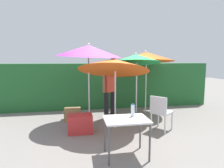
{
  "coord_description": "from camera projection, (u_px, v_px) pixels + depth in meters",
  "views": [
    {
      "loc": [
        -0.94,
        -4.97,
        1.78
      ],
      "look_at": [
        0.0,
        0.3,
        1.1
      ],
      "focal_mm": 30.83,
      "sensor_mm": 36.0,
      "label": 1
    }
  ],
  "objects": [
    {
      "name": "umbrella_yellow",
      "position": [
        114.0,
        65.0,
        4.88
      ],
      "size": [
        1.86,
        1.83,
        2.09
      ],
      "color": "silver",
      "rests_on": "ground_plane"
    },
    {
      "name": "ground_plane",
      "position": [
        114.0,
        125.0,
        5.25
      ],
      "size": [
        24.0,
        24.0,
        0.0
      ],
      "primitive_type": "plane",
      "color": "gray"
    },
    {
      "name": "person_vendor",
      "position": [
        109.0,
        88.0,
        5.8
      ],
      "size": [
        0.49,
        0.4,
        1.88
      ],
      "color": "black",
      "rests_on": "ground_plane"
    },
    {
      "name": "chair_plastic",
      "position": [
        161.0,
        111.0,
        4.79
      ],
      "size": [
        0.62,
        0.62,
        0.89
      ],
      "color": "silver",
      "rests_on": "ground_plane"
    },
    {
      "name": "hedge_row",
      "position": [
        103.0,
        85.0,
        7.22
      ],
      "size": [
        8.0,
        0.7,
        1.64
      ],
      "primitive_type": "cube",
      "color": "#23602D",
      "rests_on": "ground_plane"
    },
    {
      "name": "crate_cardboard",
      "position": [
        73.0,
        114.0,
        5.7
      ],
      "size": [
        0.48,
        0.36,
        0.34
      ],
      "primitive_type": "cube",
      "color": "#9E7A4C",
      "rests_on": "ground_plane"
    },
    {
      "name": "umbrella_navy",
      "position": [
        136.0,
        59.0,
        5.57
      ],
      "size": [
        1.43,
        1.44,
        2.05
      ],
      "color": "silver",
      "rests_on": "ground_plane"
    },
    {
      "name": "cooler_box",
      "position": [
        80.0,
        124.0,
        4.68
      ],
      "size": [
        0.58,
        0.37,
        0.45
      ],
      "primitive_type": "cube",
      "color": "red",
      "rests_on": "ground_plane"
    },
    {
      "name": "folding_table",
      "position": [
        126.0,
        123.0,
        3.5
      ],
      "size": [
        0.8,
        0.6,
        0.72
      ],
      "color": "#4C4C51",
      "rests_on": "ground_plane"
    },
    {
      "name": "umbrella_orange",
      "position": [
        89.0,
        51.0,
        5.15
      ],
      "size": [
        1.76,
        1.77,
        2.24
      ],
      "color": "silver",
      "rests_on": "ground_plane"
    },
    {
      "name": "umbrella_rainbow",
      "position": [
        146.0,
        57.0,
        6.27
      ],
      "size": [
        1.8,
        1.82,
        2.11
      ],
      "color": "silver",
      "rests_on": "ground_plane"
    },
    {
      "name": "bottle_water",
      "position": [
        133.0,
        110.0,
        3.61
      ],
      "size": [
        0.07,
        0.07,
        0.24
      ],
      "color": "silver",
      "rests_on": "folding_table"
    }
  ]
}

